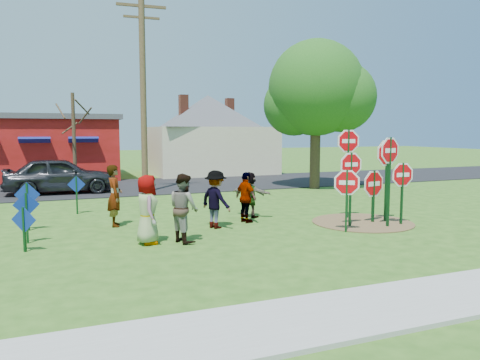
# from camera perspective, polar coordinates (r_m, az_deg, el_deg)

# --- Properties ---
(ground) EXTENTS (120.00, 120.00, 0.00)m
(ground) POSITION_cam_1_polar(r_m,az_deg,el_deg) (14.33, -2.49, -5.82)
(ground) COLOR #2C5618
(ground) RESTS_ON ground
(sidewalk) EXTENTS (22.00, 1.80, 0.08)m
(sidewalk) POSITION_cam_1_polar(r_m,az_deg,el_deg) (8.15, 15.24, -15.01)
(sidewalk) COLOR #9E9E99
(sidewalk) RESTS_ON ground
(road) EXTENTS (120.00, 7.50, 0.04)m
(road) POSITION_cam_1_polar(r_m,az_deg,el_deg) (25.33, -11.19, -0.72)
(road) COLOR black
(road) RESTS_ON ground
(dirt_patch) EXTENTS (3.20, 3.20, 0.03)m
(dirt_patch) POSITION_cam_1_polar(r_m,az_deg,el_deg) (15.55, 14.69, -5.01)
(dirt_patch) COLOR brown
(dirt_patch) RESTS_ON ground
(red_building) EXTENTS (9.40, 7.69, 3.90)m
(red_building) POSITION_cam_1_polar(r_m,az_deg,el_deg) (31.25, -23.51, 3.73)
(red_building) COLOR maroon
(red_building) RESTS_ON ground
(cream_house) EXTENTS (9.40, 9.40, 6.50)m
(cream_house) POSITION_cam_1_polar(r_m,az_deg,el_deg) (32.84, -3.93, 5.97)
(cream_house) COLOR beige
(cream_house) RESTS_ON ground
(stop_sign_a) EXTENTS (0.87, 0.55, 1.96)m
(stop_sign_a) POSITION_cam_1_polar(r_m,az_deg,el_deg) (13.85, 12.88, -0.87)
(stop_sign_a) COLOR #103D1A
(stop_sign_a) RESTS_ON ground
(stop_sign_b) EXTENTS (1.02, 0.24, 3.12)m
(stop_sign_b) POSITION_cam_1_polar(r_m,az_deg,el_deg) (15.89, 13.05, 3.51)
(stop_sign_b) COLOR #103D1A
(stop_sign_b) RESTS_ON ground
(stop_sign_c) EXTENTS (1.07, 0.26, 2.89)m
(stop_sign_c) POSITION_cam_1_polar(r_m,az_deg,el_deg) (14.82, 17.77, 2.24)
(stop_sign_c) COLOR #103D1A
(stop_sign_c) RESTS_ON ground
(stop_sign_d) EXTENTS (1.16, 0.11, 2.81)m
(stop_sign_d) POSITION_cam_1_polar(r_m,az_deg,el_deg) (15.75, 17.49, 2.37)
(stop_sign_d) COLOR #103D1A
(stop_sign_d) RESTS_ON ground
(stop_sign_e) EXTENTS (1.15, 0.22, 1.84)m
(stop_sign_e) POSITION_cam_1_polar(r_m,az_deg,el_deg) (15.48, 15.97, -0.77)
(stop_sign_e) COLOR #103D1A
(stop_sign_e) RESTS_ON ground
(stop_sign_f) EXTENTS (1.03, 0.10, 2.09)m
(stop_sign_f) POSITION_cam_1_polar(r_m,az_deg,el_deg) (15.36, 19.19, 0.14)
(stop_sign_f) COLOR #103D1A
(stop_sign_f) RESTS_ON ground
(stop_sign_g) EXTENTS (1.00, 0.09, 2.42)m
(stop_sign_g) POSITION_cam_1_polar(r_m,az_deg,el_deg) (14.59, 13.36, 0.94)
(stop_sign_g) COLOR #103D1A
(stop_sign_g) RESTS_ON ground
(blue_diamond_a) EXTENTS (0.57, 0.37, 1.12)m
(blue_diamond_a) POSITION_cam_1_polar(r_m,az_deg,el_deg) (12.52, -24.84, -4.93)
(blue_diamond_a) COLOR #103D1A
(blue_diamond_a) RESTS_ON ground
(blue_diamond_b) EXTENTS (0.66, 0.06, 1.35)m
(blue_diamond_b) POSITION_cam_1_polar(r_m,az_deg,el_deg) (13.41, -24.58, -3.53)
(blue_diamond_b) COLOR #103D1A
(blue_diamond_b) RESTS_ON ground
(blue_diamond_c) EXTENTS (0.71, 0.20, 1.43)m
(blue_diamond_c) POSITION_cam_1_polar(r_m,az_deg,el_deg) (15.10, -24.49, -2.33)
(blue_diamond_c) COLOR #103D1A
(blue_diamond_c) RESTS_ON ground
(blue_diamond_d) EXTENTS (0.60, 0.18, 1.36)m
(blue_diamond_d) POSITION_cam_1_polar(r_m,az_deg,el_deg) (17.48, -19.30, -1.19)
(blue_diamond_d) COLOR #103D1A
(blue_diamond_d) RESTS_ON ground
(person_a) EXTENTS (0.60, 0.90, 1.81)m
(person_a) POSITION_cam_1_polar(r_m,az_deg,el_deg) (12.37, -11.24, -3.55)
(person_a) COLOR #474C91
(person_a) RESTS_ON ground
(person_b) EXTENTS (0.52, 0.73, 1.90)m
(person_b) POSITION_cam_1_polar(r_m,az_deg,el_deg) (14.88, -15.03, -1.86)
(person_b) COLOR #266465
(person_b) RESTS_ON ground
(person_c) EXTENTS (0.91, 1.04, 1.83)m
(person_c) POSITION_cam_1_polar(r_m,az_deg,el_deg) (12.44, -6.87, -3.39)
(person_c) COLOR brown
(person_c) RESTS_ON ground
(person_d) EXTENTS (1.06, 1.30, 1.75)m
(person_d) POSITION_cam_1_polar(r_m,az_deg,el_deg) (14.13, -2.98, -2.37)
(person_d) COLOR #35353A
(person_d) RESTS_ON ground
(person_e) EXTENTS (0.64, 1.03, 1.63)m
(person_e) POSITION_cam_1_polar(r_m,az_deg,el_deg) (14.95, 0.73, -2.14)
(person_e) COLOR #4A2953
(person_e) RESTS_ON ground
(person_f) EXTENTS (1.23, 1.44, 1.56)m
(person_f) POSITION_cam_1_polar(r_m,az_deg,el_deg) (15.89, 1.18, -1.79)
(person_f) COLOR #1C5B36
(person_f) RESTS_ON ground
(suv) EXTENTS (4.96, 2.06, 1.68)m
(suv) POSITION_cam_1_polar(r_m,az_deg,el_deg) (23.36, -21.08, 0.55)
(suv) COLOR #29282D
(suv) RESTS_ON road
(utility_pole) EXTENTS (2.27, 0.29, 9.25)m
(utility_pole) POSITION_cam_1_polar(r_m,az_deg,el_deg) (22.65, -11.73, 10.78)
(utility_pole) COLOR #4C3823
(utility_pole) RESTS_ON ground
(leafy_tree) EXTENTS (5.27, 4.81, 7.49)m
(leafy_tree) POSITION_cam_1_polar(r_m,az_deg,el_deg) (24.24, 9.51, 10.39)
(leafy_tree) COLOR #382819
(leafy_tree) RESTS_ON ground
(bare_tree_east) EXTENTS (1.80, 1.80, 4.87)m
(bare_tree_east) POSITION_cam_1_polar(r_m,az_deg,el_deg) (25.59, -19.62, 6.15)
(bare_tree_east) COLOR #382819
(bare_tree_east) RESTS_ON ground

